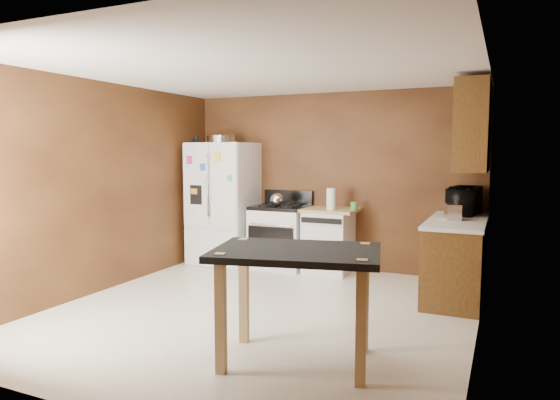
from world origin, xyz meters
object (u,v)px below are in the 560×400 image
Objects in this scene: roasting_pan at (221,139)px; gas_range at (280,236)px; paper_towel at (331,199)px; island at (296,266)px; kettle at (277,200)px; microwave at (464,202)px; pen_cup at (196,139)px; refrigerator at (223,203)px; toaster at (453,212)px; dishwasher at (328,240)px; green_canister at (354,206)px.

gas_range is at bearing 2.16° from roasting_pan.
island is (0.67, -2.82, -0.26)m from paper_towel.
roasting_pan is at bearing 178.33° from paper_towel.
microwave is at bearing 3.21° from kettle.
microwave is (3.80, 0.13, -0.80)m from pen_cup.
pen_cup is 1.04m from refrigerator.
toaster is 0.28× the size of dishwasher.
refrigerator is at bearing -176.19° from gas_range.
island is (1.46, -2.91, 0.31)m from gas_range.
island is (0.40, -2.99, -0.16)m from green_canister.
roasting_pan is at bearing 174.81° from kettle.
dishwasher is (2.05, 0.14, -1.40)m from pen_cup.
roasting_pan is at bearing -176.71° from green_canister.
kettle is 3.15m from island.
island is at bearing -75.91° from dishwasher.
gas_range reaches higher than green_canister.
refrigerator reaches higher than green_canister.
pen_cup is at bearing -179.15° from paper_towel.
gas_range is (0.00, 0.12, -0.53)m from kettle.
green_canister is at bearing 9.23° from dishwasher.
microwave is 2.54m from gas_range.
microwave is 0.63× the size of dishwasher.
pen_cup is 0.07× the size of island.
island reaches higher than dishwasher.
microwave is at bearing -2.54° from green_canister.
paper_towel is at bearing -1.67° from roasting_pan.
toaster is at bearing -177.73° from microwave.
island is (2.40, -2.87, -1.08)m from roasting_pan.
microwave reaches higher than gas_range.
pen_cup is 2.49m from dishwasher.
toaster is 0.44× the size of microwave.
pen_cup is at bearing -174.95° from gas_range.
kettle reaches higher than green_canister.
dishwasher is (-1.67, 0.56, -0.54)m from toaster.
dishwasher is (1.63, 0.09, -0.45)m from refrigerator.
green_canister is at bearing 3.29° from roasting_pan.
toaster reaches higher than island.
roasting_pan is 1.92m from paper_towel.
paper_towel is 0.20× the size of island.
roasting_pan reaches higher than kettle.
kettle is at bearing -0.16° from pen_cup.
pen_cup reaches higher than gas_range.
dishwasher is 0.62× the size of island.
toaster is 2.51m from gas_range.
refrigerator is at bearing 176.17° from kettle.
refrigerator is at bearing -175.93° from green_canister.
paper_towel is 0.33m from green_canister.
refrigerator reaches higher than dishwasher.
dishwasher is at bearing 2.06° from roasting_pan.
paper_towel reaches higher than kettle.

